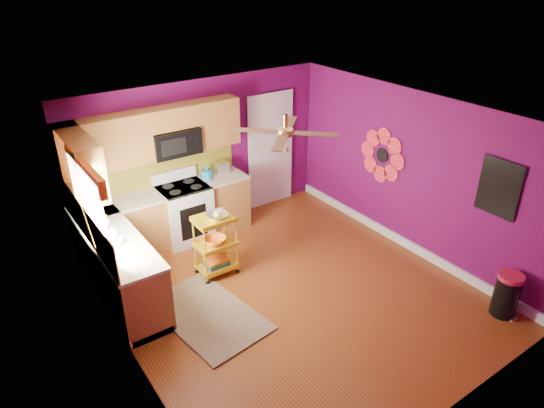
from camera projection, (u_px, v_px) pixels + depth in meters
ground at (292, 292)px, 6.77m from camera, size 5.00×5.00×0.00m
room_envelope at (296, 186)px, 6.04m from camera, size 4.54×5.04×2.52m
lower_cabinets at (147, 239)px, 7.21m from camera, size 2.81×2.31×0.94m
electric_range at (185, 212)px, 7.85m from camera, size 0.76×0.66×1.13m
upper_cabinetry at (133, 144)px, 6.90m from camera, size 2.80×2.30×1.26m
left_window at (87, 193)px, 5.61m from camera, size 0.08×1.35×1.08m
panel_door at (270, 151)px, 8.79m from camera, size 0.95×0.11×2.15m
right_wall_art at (431, 169)px, 7.00m from camera, size 0.04×2.74×1.04m
ceiling_fan at (285, 131)px, 5.87m from camera, size 1.01×1.01×0.26m
shag_rug at (207, 314)px, 6.33m from camera, size 1.21×1.75×0.02m
rolling_cart at (216, 242)px, 6.95m from camera, size 0.57×0.41×1.02m
trash_can at (507, 295)px, 6.23m from camera, size 0.35×0.37×0.61m
teal_kettle at (207, 174)px, 7.88m from camera, size 0.18×0.18×0.21m
toaster at (222, 167)px, 8.11m from camera, size 0.22×0.15×0.18m
soap_bottle_a at (113, 232)px, 6.20m from camera, size 0.08×0.08×0.18m
soap_bottle_b at (105, 220)px, 6.50m from camera, size 0.13×0.13×0.17m
counter_dish at (99, 219)px, 6.64m from camera, size 0.24×0.24×0.06m
counter_cup at (119, 240)px, 6.11m from camera, size 0.12×0.12×0.09m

